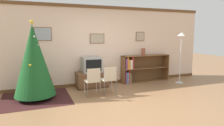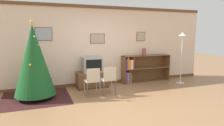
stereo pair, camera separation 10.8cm
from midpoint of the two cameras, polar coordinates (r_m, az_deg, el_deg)
The scene contains 11 objects.
ground_plane at distance 5.10m, azimuth 3.23°, elevation -11.81°, with size 24.00×24.00×0.00m, color #936B47.
wall_back at distance 6.89m, azimuth -4.12°, elevation 4.93°, with size 8.51×0.11×2.70m.
area_rug at distance 5.93m, azimuth -20.38°, elevation -9.40°, with size 1.81×1.69×0.01m.
christmas_tree at distance 5.71m, azimuth -20.91°, elevation 0.74°, with size 1.08×1.08×2.11m.
tv_console at distance 6.65m, azimuth -5.21°, elevation -4.71°, with size 1.02×0.54×0.52m.
television at distance 6.55m, azimuth -5.26°, elevation -0.43°, with size 0.62×0.50×0.49m.
folding_chair_left at distance 5.63m, azimuth -5.00°, elevation -4.88°, with size 0.40×0.40×0.82m.
folding_chair_right at distance 5.77m, azimuth -0.35°, elevation -4.52°, with size 0.40×0.40×0.82m.
bookshelf at distance 7.38m, azimuth 8.20°, elevation -1.61°, with size 1.85×0.36×0.98m.
vase at distance 7.35m, azimuth 9.55°, elevation 3.20°, with size 0.14×0.14×0.26m.
standing_lamp at distance 7.45m, azimuth 19.80°, elevation 4.99°, with size 0.28×0.28×1.81m.
Camera 2 is at (-1.88, -4.40, 1.75)m, focal length 32.00 mm.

